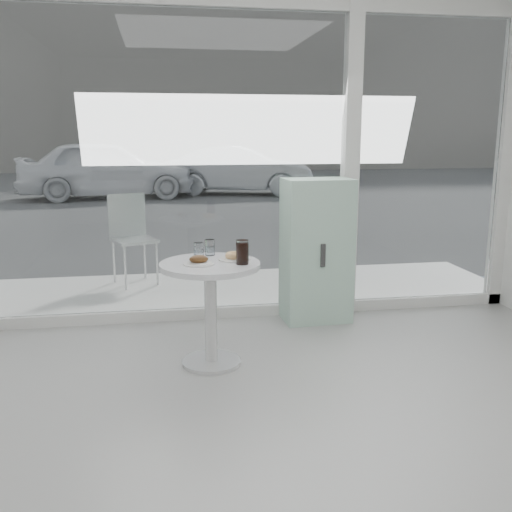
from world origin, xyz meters
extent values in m
cube|color=silver|center=(0.00, 3.00, 0.05)|extent=(5.00, 0.12, 0.10)
cube|color=silver|center=(2.44, 3.00, 1.50)|extent=(0.12, 0.12, 3.00)
cube|color=silver|center=(0.90, 3.00, 1.50)|extent=(0.14, 0.14, 3.00)
cube|color=white|center=(-0.77, 3.00, 1.40)|extent=(3.21, 0.02, 2.60)
cube|color=white|center=(1.67, 3.00, 1.40)|extent=(1.41, 0.02, 2.60)
cylinder|color=silver|center=(-0.50, 1.90, 0.01)|extent=(0.44, 0.44, 0.03)
cylinder|color=silver|center=(-0.50, 1.90, 0.37)|extent=(0.09, 0.09, 0.70)
cylinder|color=white|center=(-0.50, 1.90, 0.75)|extent=(0.72, 0.72, 0.04)
cube|color=white|center=(0.00, 3.80, 0.03)|extent=(5.60, 1.60, 0.05)
cube|color=#3E3E3E|center=(0.00, 16.00, 0.00)|extent=(40.00, 24.00, 0.00)
cube|color=gray|center=(0.00, 25.00, 4.00)|extent=(40.00, 2.00, 8.00)
cube|color=#A2CFB8|center=(0.54, 2.78, 0.64)|extent=(0.61, 0.42, 1.29)
cube|color=#333333|center=(0.54, 2.57, 0.64)|extent=(0.04, 0.02, 0.20)
cylinder|color=silver|center=(-1.22, 3.93, 0.29)|extent=(0.03, 0.03, 0.48)
cylinder|color=silver|center=(-0.88, 4.06, 0.29)|extent=(0.03, 0.03, 0.48)
cylinder|color=silver|center=(-1.35, 4.26, 0.29)|extent=(0.03, 0.03, 0.48)
cylinder|color=silver|center=(-1.02, 4.40, 0.29)|extent=(0.03, 0.03, 0.48)
cube|color=silver|center=(-1.12, 4.16, 0.54)|extent=(0.55, 0.55, 0.03)
cube|color=silver|center=(-1.20, 4.35, 0.79)|extent=(0.40, 0.18, 0.48)
imported|color=white|center=(-2.13, 13.40, 0.76)|extent=(4.60, 2.14, 1.53)
imported|color=#A3A6AA|center=(1.44, 13.78, 0.66)|extent=(4.25, 2.38, 1.33)
cylinder|color=silver|center=(-0.58, 1.85, 0.78)|extent=(0.22, 0.22, 0.01)
cube|color=white|center=(-0.56, 1.84, 0.79)|extent=(0.14, 0.14, 0.00)
ellipsoid|color=#331F0E|center=(-0.58, 1.85, 0.81)|extent=(0.13, 0.11, 0.06)
ellipsoid|color=#331F0E|center=(-0.55, 1.87, 0.81)|extent=(0.07, 0.06, 0.04)
cylinder|color=silver|center=(-0.31, 1.96, 0.78)|extent=(0.24, 0.24, 0.01)
torus|color=tan|center=(-0.31, 1.96, 0.80)|extent=(0.14, 0.14, 0.05)
cylinder|color=white|center=(-0.57, 2.06, 0.83)|extent=(0.07, 0.07, 0.12)
cylinder|color=white|center=(-0.57, 2.06, 0.80)|extent=(0.06, 0.06, 0.06)
cylinder|color=white|center=(-0.48, 2.15, 0.83)|extent=(0.07, 0.07, 0.12)
cylinder|color=white|center=(-0.48, 2.15, 0.81)|extent=(0.06, 0.06, 0.07)
cylinder|color=white|center=(-0.28, 1.81, 0.86)|extent=(0.09, 0.09, 0.17)
cylinder|color=black|center=(-0.28, 1.81, 0.85)|extent=(0.08, 0.08, 0.16)
camera|label=1|loc=(-0.85, -2.06, 1.67)|focal=40.00mm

